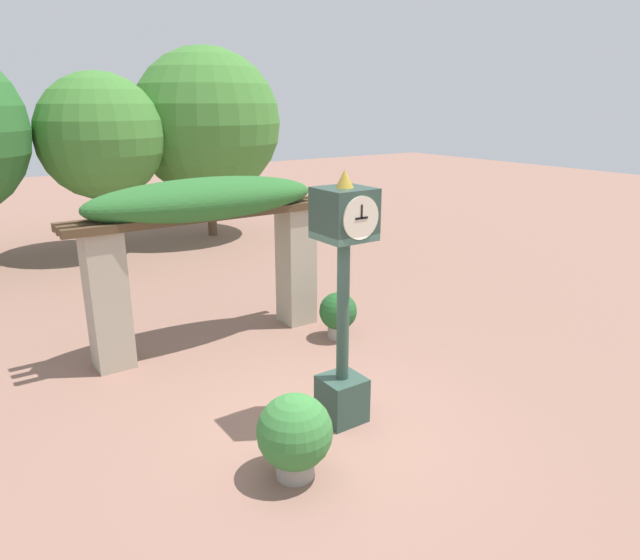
# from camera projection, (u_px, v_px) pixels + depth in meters

# --- Properties ---
(ground_plane) EXTENTS (60.00, 60.00, 0.00)m
(ground_plane) POSITION_uv_depth(u_px,v_px,m) (318.00, 423.00, 7.37)
(ground_plane) COLOR #8E6656
(pedestal_clock) EXTENTS (0.61, 0.65, 3.23)m
(pedestal_clock) POSITION_uv_depth(u_px,v_px,m) (343.00, 294.00, 6.94)
(pedestal_clock) COLOR #2D473D
(pedestal_clock) RESTS_ON ground
(pergola) EXTENTS (4.55, 1.16, 2.82)m
(pergola) POSITION_uv_depth(u_px,v_px,m) (207.00, 224.00, 9.28)
(pergola) COLOR #A89E89
(pergola) RESTS_ON ground
(potted_plant_near_left) EXTENTS (0.66, 0.66, 0.83)m
(potted_plant_near_left) POSITION_uv_depth(u_px,v_px,m) (338.00, 313.00, 9.89)
(potted_plant_near_left) COLOR gray
(potted_plant_near_left) RESTS_ON ground
(potted_plant_near_right) EXTENTS (0.84, 0.84, 0.97)m
(potted_plant_near_right) POSITION_uv_depth(u_px,v_px,m) (295.00, 434.00, 6.18)
(potted_plant_near_right) COLOR gray
(potted_plant_near_right) RESTS_ON ground
(tree_line) EXTENTS (11.14, 4.52, 5.54)m
(tree_line) POSITION_uv_depth(u_px,v_px,m) (93.00, 128.00, 14.91)
(tree_line) COLOR brown
(tree_line) RESTS_ON ground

